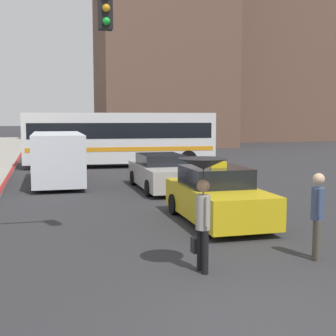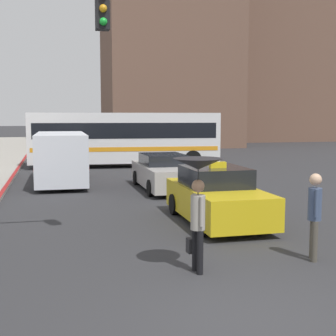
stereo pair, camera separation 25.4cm
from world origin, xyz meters
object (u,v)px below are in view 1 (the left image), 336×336
at_px(taxi, 217,197).
at_px(pedestrian_with_umbrella, 203,184).
at_px(city_bus, 120,137).
at_px(ambulance_van, 58,156).
at_px(sedan_red, 162,173).
at_px(pedestrian_man, 318,209).

distance_m(taxi, pedestrian_with_umbrella, 4.29).
xyz_separation_m(city_bus, pedestrian_with_umbrella, (-1.51, -18.68, -0.07)).
bearing_deg(ambulance_van, sedan_red, 146.98).
xyz_separation_m(sedan_red, pedestrian_with_umbrella, (-1.70, -9.77, 0.98)).
bearing_deg(pedestrian_with_umbrella, city_bus, -9.90).
distance_m(ambulance_van, pedestrian_with_umbrella, 12.57).
distance_m(ambulance_van, pedestrian_man, 13.08).
distance_m(taxi, city_bus, 14.91).
bearing_deg(pedestrian_with_umbrella, ambulance_van, 4.74).
xyz_separation_m(sedan_red, ambulance_van, (-3.89, 2.60, 0.54)).
height_order(taxi, sedan_red, taxi).
xyz_separation_m(taxi, pedestrian_man, (0.71, -3.65, 0.32)).
bearing_deg(city_bus, pedestrian_man, 7.06).
distance_m(sedan_red, city_bus, 8.97).
distance_m(taxi, pedestrian_man, 3.74).
relative_size(pedestrian_with_umbrella, pedestrian_man, 1.21).
relative_size(ambulance_van, pedestrian_with_umbrella, 2.70).
bearing_deg(ambulance_van, city_bus, -119.60).
relative_size(taxi, ambulance_van, 0.73).
xyz_separation_m(sedan_red, pedestrian_man, (0.75, -9.62, 0.36)).
bearing_deg(city_bus, taxi, 5.04).
bearing_deg(pedestrian_man, city_bus, -155.43).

